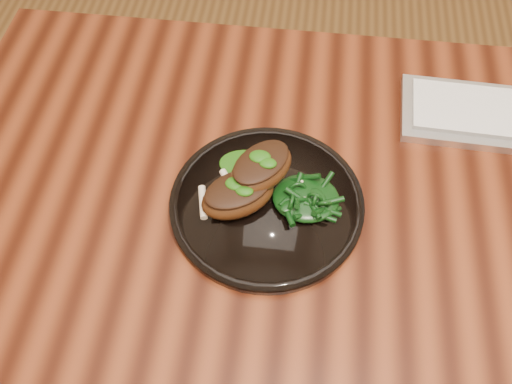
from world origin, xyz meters
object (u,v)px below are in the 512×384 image
lamb_chop_front (237,194)px  greens_heap (306,195)px  plate (267,204)px  desk (426,245)px

lamb_chop_front → greens_heap: bearing=9.0°
plate → lamb_chop_front: lamb_chop_front is taller
lamb_chop_front → desk: bearing=4.2°
desk → greens_heap: bearing=-178.1°
lamb_chop_front → plate: bearing=14.0°
lamb_chop_front → greens_heap: lamb_chop_front is taller
plate → lamb_chop_front: 0.05m
greens_heap → desk: bearing=1.9°
greens_heap → plate: bearing=-174.8°
desk → plate: bearing=-177.4°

